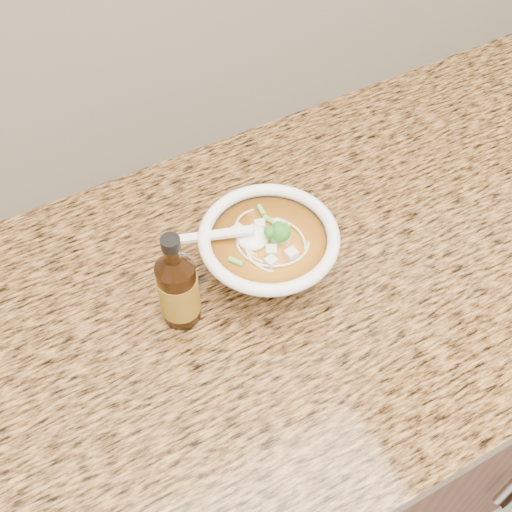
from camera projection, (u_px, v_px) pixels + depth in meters
cabinet at (259, 422)px, 1.29m from camera, size 4.00×0.65×0.86m
counter_slab at (261, 296)px, 0.93m from camera, size 4.00×0.68×0.04m
soup_bowl at (269, 253)px, 0.90m from camera, size 0.21×0.19×0.11m
hot_sauce_bottle at (178, 289)px, 0.84m from camera, size 0.07×0.07×0.16m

